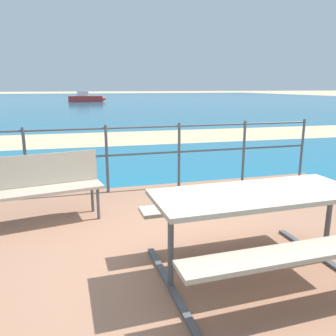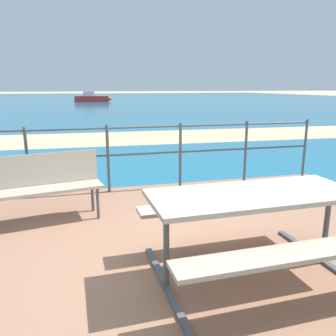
% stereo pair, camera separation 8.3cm
% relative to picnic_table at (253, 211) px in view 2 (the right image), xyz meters
% --- Properties ---
extents(ground_plane, '(240.00, 240.00, 0.00)m').
position_rel_picnic_table_xyz_m(ground_plane, '(-0.42, 0.38, -0.66)').
color(ground_plane, tan).
extents(patio_paving, '(6.40, 5.20, 0.06)m').
position_rel_picnic_table_xyz_m(patio_paving, '(-0.42, 0.38, -0.63)').
color(patio_paving, '#996B51').
rests_on(patio_paving, ground).
extents(sea_water, '(90.00, 90.00, 0.01)m').
position_rel_picnic_table_xyz_m(sea_water, '(-0.42, 40.38, -0.65)').
color(sea_water, '#196B8E').
rests_on(sea_water, ground).
extents(beach_strip, '(54.07, 4.76, 0.01)m').
position_rel_picnic_table_xyz_m(beach_strip, '(-0.42, 8.87, -0.65)').
color(beach_strip, tan).
rests_on(beach_strip, ground).
extents(picnic_table, '(1.83, 1.41, 0.77)m').
position_rel_picnic_table_xyz_m(picnic_table, '(0.00, 0.00, 0.00)').
color(picnic_table, tan).
rests_on(picnic_table, patio_paving).
extents(park_bench, '(1.45, 0.66, 0.83)m').
position_rel_picnic_table_xyz_m(park_bench, '(-1.89, 1.79, -0.10)').
color(park_bench, tan).
rests_on(park_bench, patio_paving).
extents(railing_fence, '(5.94, 0.04, 1.07)m').
position_rel_picnic_table_xyz_m(railing_fence, '(-0.42, 2.79, 0.07)').
color(railing_fence, '#4C5156').
rests_on(railing_fence, patio_paving).
extents(boat_near, '(4.23, 1.69, 1.19)m').
position_rel_picnic_table_xyz_m(boat_near, '(-0.04, 37.25, -0.23)').
color(boat_near, red).
rests_on(boat_near, sea_water).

